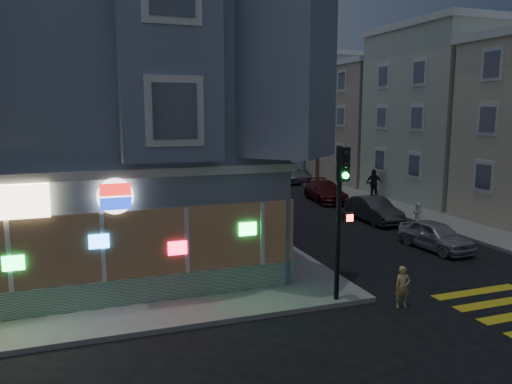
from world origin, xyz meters
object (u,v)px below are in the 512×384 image
street_tree_near (289,132)px  parked_car_c (325,191)px  running_child (403,287)px  parked_car_b (374,210)px  utility_pole (318,124)px  pedestrian_a (373,184)px  pedestrian_b (374,183)px  fire_hydrant (418,210)px  parked_car_d (286,172)px  street_tree_far (258,129)px  traffic_signal (341,198)px  parked_car_a (435,235)px

street_tree_near → parked_car_c: bearing=-102.5°
running_child → parked_car_b: parked_car_b is taller
utility_pole → pedestrian_a: utility_pole is taller
running_child → pedestrian_b: (9.42, 16.16, 0.44)m
fire_hydrant → running_child: bearing=-129.6°
street_tree_near → fire_hydrant: bearing=-92.7°
utility_pole → parked_car_d: 5.28m
street_tree_far → traffic_signal: street_tree_far is taller
street_tree_near → street_tree_far: same height
traffic_signal → street_tree_near: bearing=69.7°
street_tree_near → parked_car_a: (-3.60, -23.79, -3.34)m
pedestrian_b → traffic_signal: (-11.11, -15.39, 2.21)m
pedestrian_a → pedestrian_b: pedestrian_b is taller
pedestrian_b → parked_car_c: (-3.41, 0.29, -0.41)m
parked_car_a → parked_car_c: 11.69m
utility_pole → pedestrian_b: size_ratio=4.94×
pedestrian_a → parked_car_a: (-4.40, -11.62, -0.39)m
street_tree_far → parked_car_b: (-3.09, -26.33, -3.29)m
pedestrian_a → pedestrian_b: 0.27m
utility_pole → parked_car_b: (-2.89, -12.33, -4.15)m
running_child → parked_car_a: bearing=55.6°
running_child → pedestrian_a: bearing=72.3°
running_child → pedestrian_a: size_ratio=0.74×
pedestrian_b → parked_car_c: bearing=9.3°
parked_car_d → street_tree_far: bearing=75.2°
traffic_signal → pedestrian_b: bearing=54.4°
utility_pole → running_child: size_ratio=7.22×
pedestrian_a → parked_car_d: (-2.30, 9.31, -0.23)m
pedestrian_b → fire_hydrant: bearing=90.6°
utility_pole → fire_hydrant: (-0.70, -13.14, -4.18)m
parked_car_d → parked_car_b: bearing=-102.8°
utility_pole → street_tree_near: utility_pole is taller
running_child → fire_hydrant: 12.25m
parked_car_d → traffic_signal: size_ratio=1.18×
running_child → traffic_signal: 3.23m
street_tree_near → running_child: street_tree_near is taller
parked_car_b → pedestrian_a: bearing=59.1°
running_child → pedestrian_a: (9.50, 16.40, 0.36)m
street_tree_far → parked_car_c: size_ratio=1.19×
parked_car_b → fire_hydrant: 2.33m
street_tree_far → running_child: street_tree_far is taller
parked_car_a → utility_pole: bearing=75.3°
running_child → utility_pole: bearing=81.8°
parked_car_c → parked_car_d: 9.35m
parked_car_a → parked_car_c: parked_car_c is taller
utility_pole → fire_hydrant: 13.81m
pedestrian_b → fire_hydrant: (-1.62, -6.72, -0.45)m
street_tree_near → traffic_signal: size_ratio=1.15×
utility_pole → parked_car_d: utility_pole is taller
pedestrian_b → parked_car_d: size_ratio=0.34×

